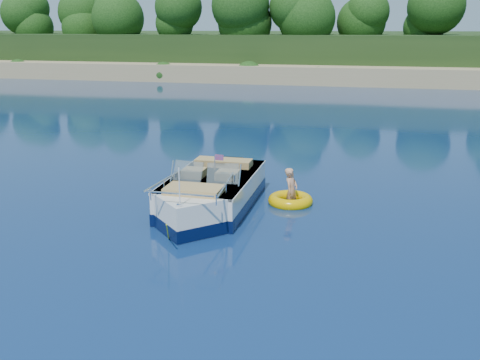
{
  "coord_description": "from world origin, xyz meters",
  "views": [
    {
      "loc": [
        3.66,
        -10.7,
        4.69
      ],
      "look_at": [
        0.53,
        2.33,
        0.85
      ],
      "focal_mm": 40.0,
      "sensor_mm": 36.0,
      "label": 1
    }
  ],
  "objects": [
    {
      "name": "treeline",
      "position": [
        0.04,
        41.01,
        5.55
      ],
      "size": [
        150.0,
        7.12,
        8.19
      ],
      "color": "#311C10",
      "rests_on": "ground"
    },
    {
      "name": "shoreline",
      "position": [
        0.0,
        63.77,
        0.98
      ],
      "size": [
        170.0,
        59.0,
        6.0
      ],
      "color": "tan",
      "rests_on": "ground"
    },
    {
      "name": "ground",
      "position": [
        0.0,
        0.0,
        0.0
      ],
      "size": [
        160.0,
        160.0,
        0.0
      ],
      "primitive_type": "plane",
      "color": "#0A234C",
      "rests_on": "ground"
    },
    {
      "name": "tow_tube",
      "position": [
        1.74,
        3.26,
        0.08
      ],
      "size": [
        1.59,
        1.59,
        0.33
      ],
      "rotation": [
        0.0,
        0.0,
        -0.36
      ],
      "color": "#EAB200",
      "rests_on": "ground"
    },
    {
      "name": "motorboat",
      "position": [
        -0.28,
        2.21,
        0.38
      ],
      "size": [
        2.12,
        5.88,
        1.96
      ],
      "rotation": [
        0.0,
        0.0,
        -0.0
      ],
      "color": "white",
      "rests_on": "ground"
    },
    {
      "name": "boy",
      "position": [
        1.76,
        3.25,
        0.0
      ],
      "size": [
        0.49,
        0.77,
        1.4
      ],
      "primitive_type": "imported",
      "rotation": [
        0.0,
        -0.17,
        1.32
      ],
      "color": "tan",
      "rests_on": "ground"
    }
  ]
}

